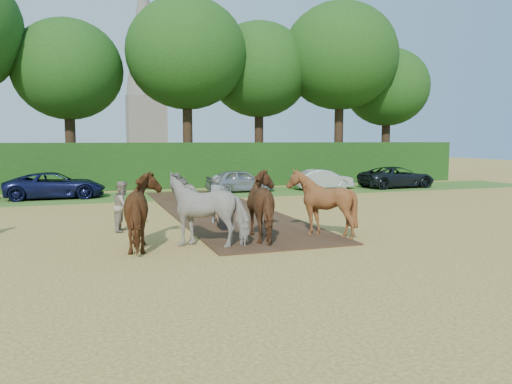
% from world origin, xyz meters
% --- Properties ---
extents(ground, '(120.00, 120.00, 0.00)m').
position_xyz_m(ground, '(0.00, 0.00, 0.00)').
color(ground, gold).
rests_on(ground, ground).
extents(earth_strip, '(4.50, 17.00, 0.05)m').
position_xyz_m(earth_strip, '(1.50, 7.00, 0.03)').
color(earth_strip, '#472D1C').
rests_on(earth_strip, ground).
extents(grass_verge, '(50.00, 5.00, 0.03)m').
position_xyz_m(grass_verge, '(0.00, 14.00, 0.01)').
color(grass_verge, '#38601E').
rests_on(grass_verge, ground).
extents(hedgerow, '(46.00, 1.60, 3.00)m').
position_xyz_m(hedgerow, '(0.00, 18.50, 1.50)').
color(hedgerow, '#14380F').
rests_on(hedgerow, ground).
extents(spectator_near, '(0.90, 1.02, 1.75)m').
position_xyz_m(spectator_near, '(-2.93, 3.29, 0.88)').
color(spectator_near, '#B9A691').
rests_on(spectator_near, ground).
extents(plough_team, '(7.36, 5.15, 2.21)m').
position_xyz_m(plough_team, '(0.34, 0.27, 1.10)').
color(plough_team, brown).
rests_on(plough_team, ground).
extents(parked_cars, '(36.21, 3.19, 1.44)m').
position_xyz_m(parked_cars, '(0.54, 14.21, 0.70)').
color(parked_cars, '#A3A6AA').
rests_on(parked_cars, ground).
extents(treeline, '(48.70, 10.60, 14.21)m').
position_xyz_m(treeline, '(-1.69, 21.69, 8.97)').
color(treeline, '#382616').
rests_on(treeline, ground).
extents(church, '(5.20, 5.20, 27.00)m').
position_xyz_m(church, '(4.00, 55.00, 13.73)').
color(church, slate).
rests_on(church, ground).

